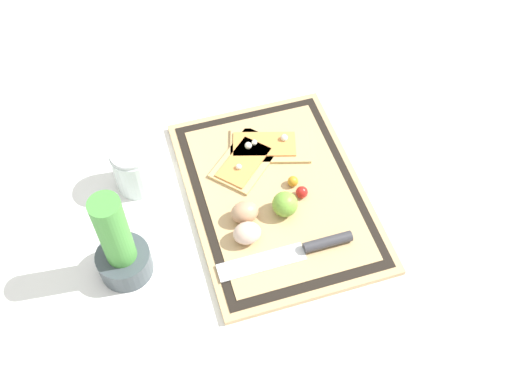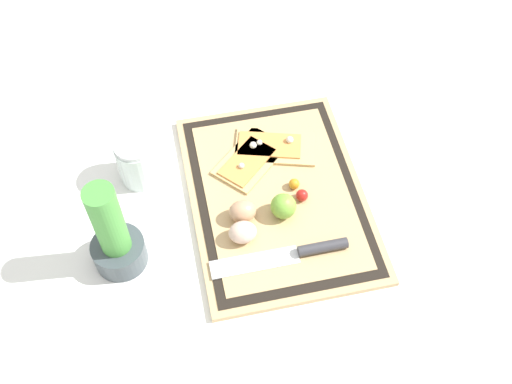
{
  "view_description": "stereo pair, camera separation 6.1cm",
  "coord_description": "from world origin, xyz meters",
  "px_view_note": "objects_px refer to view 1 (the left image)",
  "views": [
    {
      "loc": [
        -0.69,
        0.26,
        1.05
      ],
      "look_at": [
        0.0,
        0.05,
        0.03
      ],
      "focal_mm": 42.0,
      "sensor_mm": 36.0,
      "label": 1
    },
    {
      "loc": [
        -0.71,
        0.2,
        1.05
      ],
      "look_at": [
        0.0,
        0.05,
        0.03
      ],
      "focal_mm": 42.0,
      "sensor_mm": 36.0,
      "label": 2
    }
  ],
  "objects_px": {
    "cherry_tomato_yellow": "(293,181)",
    "knife": "(308,248)",
    "egg_pink": "(247,233)",
    "pizza_slice_far": "(246,160)",
    "sauce_jar": "(135,170)",
    "egg_brown": "(245,212)",
    "cherry_tomato_red": "(302,192)",
    "pizza_slice_near": "(269,145)",
    "herb_pot": "(120,249)",
    "lime": "(286,204)"
  },
  "relations": [
    {
      "from": "cherry_tomato_yellow",
      "to": "knife",
      "type": "bearing_deg",
      "value": 171.47
    },
    {
      "from": "egg_pink",
      "to": "cherry_tomato_yellow",
      "type": "relative_size",
      "value": 2.46
    },
    {
      "from": "pizza_slice_far",
      "to": "sauce_jar",
      "type": "xyz_separation_m",
      "value": [
        0.02,
        0.24,
        0.03
      ]
    },
    {
      "from": "egg_brown",
      "to": "cherry_tomato_red",
      "type": "xyz_separation_m",
      "value": [
        0.02,
        -0.13,
        -0.01
      ]
    },
    {
      "from": "pizza_slice_near",
      "to": "egg_brown",
      "type": "bearing_deg",
      "value": 147.93
    },
    {
      "from": "pizza_slice_near",
      "to": "cherry_tomato_yellow",
      "type": "relative_size",
      "value": 8.59
    },
    {
      "from": "egg_pink",
      "to": "herb_pot",
      "type": "relative_size",
      "value": 0.25
    },
    {
      "from": "cherry_tomato_yellow",
      "to": "egg_brown",
      "type": "bearing_deg",
      "value": 113.52
    },
    {
      "from": "sauce_jar",
      "to": "pizza_slice_far",
      "type": "bearing_deg",
      "value": -95.14
    },
    {
      "from": "cherry_tomato_yellow",
      "to": "egg_pink",
      "type": "bearing_deg",
      "value": 127.78
    },
    {
      "from": "egg_brown",
      "to": "cherry_tomato_red",
      "type": "height_order",
      "value": "egg_brown"
    },
    {
      "from": "knife",
      "to": "sauce_jar",
      "type": "bearing_deg",
      "value": 47.02
    },
    {
      "from": "cherry_tomato_red",
      "to": "herb_pot",
      "type": "bearing_deg",
      "value": 98.45
    },
    {
      "from": "pizza_slice_near",
      "to": "pizza_slice_far",
      "type": "distance_m",
      "value": 0.07
    },
    {
      "from": "knife",
      "to": "lime",
      "type": "bearing_deg",
      "value": 7.48
    },
    {
      "from": "egg_brown",
      "to": "egg_pink",
      "type": "relative_size",
      "value": 1.0
    },
    {
      "from": "egg_brown",
      "to": "lime",
      "type": "distance_m",
      "value": 0.09
    },
    {
      "from": "cherry_tomato_red",
      "to": "sauce_jar",
      "type": "bearing_deg",
      "value": 66.11
    },
    {
      "from": "egg_brown",
      "to": "herb_pot",
      "type": "height_order",
      "value": "herb_pot"
    },
    {
      "from": "cherry_tomato_red",
      "to": "cherry_tomato_yellow",
      "type": "height_order",
      "value": "cherry_tomato_red"
    },
    {
      "from": "pizza_slice_near",
      "to": "cherry_tomato_yellow",
      "type": "xyz_separation_m",
      "value": [
        -0.12,
        -0.02,
        0.01
      ]
    },
    {
      "from": "herb_pot",
      "to": "sauce_jar",
      "type": "relative_size",
      "value": 2.07
    },
    {
      "from": "pizza_slice_far",
      "to": "egg_pink",
      "type": "xyz_separation_m",
      "value": [
        -0.19,
        0.05,
        0.02
      ]
    },
    {
      "from": "lime",
      "to": "herb_pot",
      "type": "bearing_deg",
      "value": 95.02
    },
    {
      "from": "pizza_slice_near",
      "to": "egg_pink",
      "type": "distance_m",
      "value": 0.25
    },
    {
      "from": "lime",
      "to": "cherry_tomato_yellow",
      "type": "distance_m",
      "value": 0.07
    },
    {
      "from": "egg_brown",
      "to": "knife",
      "type": "bearing_deg",
      "value": -137.79
    },
    {
      "from": "sauce_jar",
      "to": "egg_pink",
      "type": "bearing_deg",
      "value": -139.07
    },
    {
      "from": "knife",
      "to": "cherry_tomato_red",
      "type": "relative_size",
      "value": 10.72
    },
    {
      "from": "pizza_slice_near",
      "to": "cherry_tomato_red",
      "type": "relative_size",
      "value": 7.73
    },
    {
      "from": "egg_brown",
      "to": "cherry_tomato_red",
      "type": "bearing_deg",
      "value": -81.21
    },
    {
      "from": "lime",
      "to": "sauce_jar",
      "type": "relative_size",
      "value": 0.48
    },
    {
      "from": "egg_pink",
      "to": "lime",
      "type": "distance_m",
      "value": 0.1
    },
    {
      "from": "cherry_tomato_yellow",
      "to": "pizza_slice_near",
      "type": "bearing_deg",
      "value": 8.18
    },
    {
      "from": "cherry_tomato_yellow",
      "to": "herb_pot",
      "type": "bearing_deg",
      "value": 103.49
    },
    {
      "from": "pizza_slice_near",
      "to": "sauce_jar",
      "type": "relative_size",
      "value": 1.79
    },
    {
      "from": "lime",
      "to": "pizza_slice_far",
      "type": "bearing_deg",
      "value": 15.34
    },
    {
      "from": "knife",
      "to": "herb_pot",
      "type": "bearing_deg",
      "value": 78.52
    },
    {
      "from": "lime",
      "to": "cherry_tomato_red",
      "type": "bearing_deg",
      "value": -59.13
    },
    {
      "from": "cherry_tomato_red",
      "to": "egg_brown",
      "type": "bearing_deg",
      "value": 98.79
    },
    {
      "from": "pizza_slice_near",
      "to": "egg_brown",
      "type": "height_order",
      "value": "egg_brown"
    },
    {
      "from": "pizza_slice_near",
      "to": "cherry_tomato_yellow",
      "type": "bearing_deg",
      "value": -171.82
    },
    {
      "from": "pizza_slice_near",
      "to": "knife",
      "type": "bearing_deg",
      "value": 178.42
    },
    {
      "from": "egg_brown",
      "to": "pizza_slice_near",
      "type": "bearing_deg",
      "value": -32.07
    },
    {
      "from": "lime",
      "to": "cherry_tomato_red",
      "type": "height_order",
      "value": "lime"
    },
    {
      "from": "pizza_slice_far",
      "to": "cherry_tomato_red",
      "type": "relative_size",
      "value": 7.23
    },
    {
      "from": "egg_brown",
      "to": "herb_pot",
      "type": "distance_m",
      "value": 0.26
    },
    {
      "from": "pizza_slice_far",
      "to": "lime",
      "type": "distance_m",
      "value": 0.16
    },
    {
      "from": "knife",
      "to": "lime",
      "type": "height_order",
      "value": "lime"
    },
    {
      "from": "herb_pot",
      "to": "pizza_slice_far",
      "type": "bearing_deg",
      "value": -58.86
    }
  ]
}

